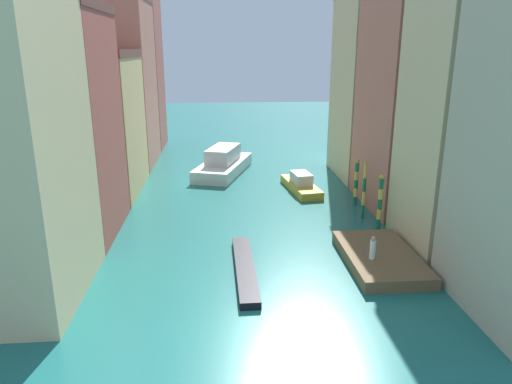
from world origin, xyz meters
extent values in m
plane|color=#1E6B66|center=(0.00, 24.50, 0.00)|extent=(154.00, 154.00, 0.00)
cube|color=#B25147|center=(-13.25, 13.88, 7.70)|extent=(6.45, 9.19, 15.40)
cube|color=brown|center=(-13.25, 13.88, 15.69)|extent=(6.58, 9.37, 0.58)
cube|color=#DBB77A|center=(-13.25, 24.55, 6.15)|extent=(6.45, 11.09, 12.31)
cube|color=brown|center=(-13.25, 24.55, 12.66)|extent=(6.58, 11.31, 0.70)
cube|color=#C6705B|center=(-13.25, 35.94, 9.02)|extent=(6.45, 10.78, 18.04)
cube|color=#B25147|center=(-13.25, 45.97, 10.81)|extent=(6.45, 8.31, 21.63)
cube|color=beige|center=(13.25, 9.24, 9.44)|extent=(6.45, 7.29, 18.89)
cube|color=#C6705B|center=(13.25, 18.33, 9.93)|extent=(6.45, 9.88, 19.86)
cube|color=beige|center=(13.25, 28.50, 8.99)|extent=(6.45, 9.48, 17.97)
cube|color=brown|center=(7.55, 6.84, 0.37)|extent=(4.35, 7.72, 0.73)
cylinder|color=white|center=(6.72, 6.00, 1.34)|extent=(0.36, 0.36, 1.21)
sphere|color=tan|center=(6.72, 6.00, 2.07)|extent=(0.26, 0.26, 0.26)
cylinder|color=#197247|center=(9.37, 12.70, 0.39)|extent=(0.33, 0.33, 0.79)
cylinder|color=#E5D14C|center=(9.37, 12.70, 1.18)|extent=(0.33, 0.33, 0.79)
cylinder|color=#197247|center=(9.37, 12.70, 1.96)|extent=(0.33, 0.33, 0.79)
cylinder|color=#E5D14C|center=(9.37, 12.70, 2.75)|extent=(0.33, 0.33, 0.79)
cylinder|color=#197247|center=(9.37, 12.70, 3.53)|extent=(0.33, 0.33, 0.79)
sphere|color=gold|center=(9.37, 12.70, 4.06)|extent=(0.36, 0.36, 0.36)
cylinder|color=#197247|center=(8.88, 15.13, 0.55)|extent=(0.25, 0.25, 1.11)
cylinder|color=#E5D14C|center=(8.88, 15.13, 1.66)|extent=(0.25, 0.25, 1.11)
cylinder|color=#197247|center=(8.88, 15.13, 2.77)|extent=(0.25, 0.25, 1.11)
cylinder|color=#E5D14C|center=(8.88, 15.13, 3.87)|extent=(0.25, 0.25, 1.11)
sphere|color=gold|center=(8.88, 15.13, 4.53)|extent=(0.28, 0.28, 0.28)
cylinder|color=#197247|center=(9.25, 18.55, 0.37)|extent=(0.35, 0.35, 0.74)
cylinder|color=#E5D14C|center=(9.25, 18.55, 1.12)|extent=(0.35, 0.35, 0.74)
cylinder|color=#197247|center=(9.25, 18.55, 1.86)|extent=(0.35, 0.35, 0.74)
cylinder|color=#E5D14C|center=(9.25, 18.55, 2.61)|extent=(0.35, 0.35, 0.74)
cylinder|color=#197247|center=(9.25, 18.55, 3.35)|extent=(0.35, 0.35, 0.74)
sphere|color=gold|center=(9.25, 18.55, 3.86)|extent=(0.38, 0.38, 0.38)
cube|color=white|center=(-2.06, 30.41, 0.63)|extent=(6.86, 11.12, 1.26)
cube|color=silver|center=(-2.06, 30.41, 2.07)|extent=(4.06, 5.94, 1.62)
cube|color=black|center=(-1.06, 6.26, 0.23)|extent=(1.23, 8.94, 0.45)
cube|color=gold|center=(5.27, 23.14, 0.37)|extent=(3.08, 7.23, 0.73)
cube|color=silver|center=(5.27, 23.14, 1.24)|extent=(1.90, 2.85, 1.01)
camera|label=1|loc=(-2.44, -19.79, 13.02)|focal=33.14mm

